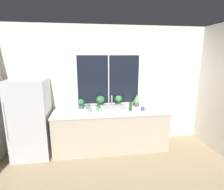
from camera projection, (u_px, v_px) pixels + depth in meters
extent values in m
plane|color=#937F60|center=(113.00, 156.00, 3.64)|extent=(14.00, 14.00, 0.00)
cube|color=silver|center=(108.00, 86.00, 4.05)|extent=(8.00, 0.06, 2.70)
cube|color=black|center=(109.00, 80.00, 3.98)|extent=(1.41, 0.01, 1.09)
cube|color=beige|center=(109.00, 80.00, 3.97)|extent=(0.02, 0.01, 1.09)
cube|color=beige|center=(109.00, 104.00, 4.10)|extent=(1.47, 0.04, 0.03)
cube|color=silver|center=(17.00, 83.00, 4.47)|extent=(0.06, 7.00, 2.70)
cube|color=silver|center=(182.00, 80.00, 5.11)|extent=(0.06, 7.00, 2.70)
cube|color=#B2A893|center=(111.00, 131.00, 3.86)|extent=(2.44, 0.67, 0.85)
cube|color=silver|center=(111.00, 112.00, 3.77)|extent=(2.46, 0.69, 0.03)
cube|color=#B7B7BC|center=(31.00, 118.00, 3.53)|extent=(0.72, 0.67, 1.61)
cylinder|color=silver|center=(5.00, 122.00, 3.13)|extent=(0.02, 0.02, 0.72)
cube|color=#ADADB2|center=(113.00, 109.00, 3.75)|extent=(0.53, 0.36, 0.09)
cylinder|color=#B7B7BC|center=(112.00, 108.00, 3.95)|extent=(0.04, 0.04, 0.03)
cylinder|color=#B7B7BC|center=(112.00, 101.00, 3.92)|extent=(0.02, 0.02, 0.26)
cylinder|color=#4C4C51|center=(81.00, 107.00, 3.92)|extent=(0.12, 0.12, 0.08)
sphere|color=#2D6638|center=(81.00, 102.00, 3.89)|extent=(0.14, 0.14, 0.14)
cylinder|color=#4C4C51|center=(100.00, 106.00, 3.98)|extent=(0.09, 0.09, 0.09)
sphere|color=#2D6638|center=(100.00, 100.00, 3.95)|extent=(0.19, 0.19, 0.19)
cylinder|color=#4C4C51|center=(118.00, 105.00, 4.03)|extent=(0.12, 0.12, 0.11)
sphere|color=#387A3D|center=(118.00, 99.00, 4.00)|extent=(0.16, 0.16, 0.16)
cylinder|color=#4C4C51|center=(137.00, 104.00, 4.10)|extent=(0.13, 0.13, 0.11)
cone|color=#569951|center=(137.00, 98.00, 4.06)|extent=(0.15, 0.15, 0.17)
cylinder|color=#519E5B|center=(98.00, 109.00, 3.71)|extent=(0.06, 0.06, 0.11)
cylinder|color=black|center=(97.00, 106.00, 3.70)|extent=(0.03, 0.03, 0.03)
cylinder|color=#235128|center=(131.00, 106.00, 3.76)|extent=(0.06, 0.06, 0.19)
cylinder|color=black|center=(131.00, 101.00, 3.73)|extent=(0.03, 0.03, 0.05)
cylinder|color=white|center=(71.00, 114.00, 3.44)|extent=(0.09, 0.09, 0.10)
cylinder|color=gray|center=(90.00, 110.00, 3.66)|extent=(0.08, 0.08, 0.09)
cylinder|color=#38844C|center=(88.00, 107.00, 3.90)|extent=(0.09, 0.09, 0.10)
cylinder|color=#3351AD|center=(143.00, 109.00, 3.79)|extent=(0.09, 0.09, 0.08)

